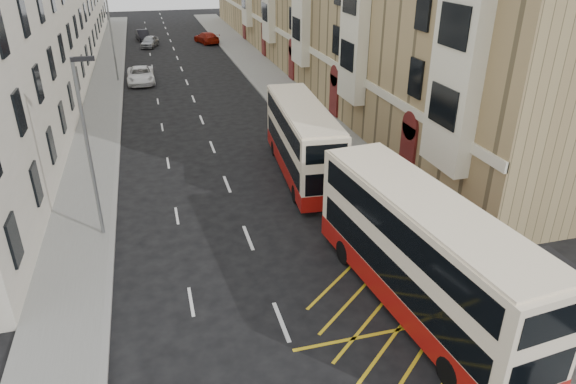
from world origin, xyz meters
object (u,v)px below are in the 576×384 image
object	(u,v)px
pedestrian_far	(471,295)
car_dark	(143,35)
pedestrian_mid	(542,318)
double_decker_rear	(302,141)
street_lamp_far	(112,32)
car_silver	(150,42)
car_red	(207,38)
white_van	(141,75)
double_decker_front	(421,255)
street_lamp_near	(88,141)
pedestrian_near	(512,319)

from	to	relation	value
pedestrian_far	car_dark	xyz separation A→B (m)	(-10.13, 62.75, -0.30)
pedestrian_mid	car_dark	size ratio (longest dim) A/B	0.39
double_decker_rear	street_lamp_far	bearing A→B (deg)	116.94
double_decker_rear	car_dark	bearing A→B (deg)	103.60
pedestrian_mid	car_silver	size ratio (longest dim) A/B	0.39
street_lamp_far	double_decker_rear	bearing A→B (deg)	-67.43
pedestrian_far	car_dark	size ratio (longest dim) A/B	0.40
car_red	white_van	bearing A→B (deg)	50.39
double_decker_front	car_dark	world-z (taller)	double_decker_front
street_lamp_near	street_lamp_far	world-z (taller)	same
white_van	car_silver	world-z (taller)	white_van
pedestrian_mid	pedestrian_near	bearing A→B (deg)	136.18
street_lamp_far	car_dark	xyz separation A→B (m)	(2.78, 23.24, -3.95)
street_lamp_near	car_red	xyz separation A→B (m)	(10.94, 48.75, -3.91)
street_lamp_far	double_decker_rear	xyz separation A→B (m)	(10.77, -25.90, -2.53)
street_lamp_near	pedestrian_near	bearing A→B (deg)	-39.01
car_dark	double_decker_front	bearing A→B (deg)	-89.72
street_lamp_near	pedestrian_near	world-z (taller)	street_lamp_near
street_lamp_far	pedestrian_near	size ratio (longest dim) A/B	5.15
street_lamp_far	double_decker_front	distance (m)	40.19
white_van	double_decker_rear	bearing A→B (deg)	-70.84
double_decker_rear	pedestrian_near	distance (m)	15.35
car_dark	car_red	size ratio (longest dim) A/B	0.83
double_decker_rear	pedestrian_near	xyz separation A→B (m)	(2.76, -15.06, -1.18)
street_lamp_near	car_red	distance (m)	50.11
double_decker_rear	pedestrian_far	bearing A→B (deg)	-76.65
street_lamp_far	car_red	world-z (taller)	street_lamp_far
double_decker_rear	white_van	bearing A→B (deg)	113.56
double_decker_rear	pedestrian_far	world-z (taller)	double_decker_rear
car_silver	car_dark	size ratio (longest dim) A/B	1.00
pedestrian_mid	car_silver	xyz separation A→B (m)	(-10.99, 59.01, -0.25)
pedestrian_near	car_silver	bearing A→B (deg)	-118.95
street_lamp_far	street_lamp_near	bearing A→B (deg)	-90.00
pedestrian_mid	car_red	bearing A→B (deg)	63.95
car_red	pedestrian_near	bearing A→B (deg)	76.84
street_lamp_near	car_red	size ratio (longest dim) A/B	1.59
street_lamp_far	pedestrian_far	size ratio (longest dim) A/B	4.79
street_lamp_far	white_van	distance (m)	4.56
double_decker_front	pedestrian_mid	xyz separation A→B (m)	(3.16, -2.73, -1.31)
street_lamp_far	pedestrian_mid	world-z (taller)	street_lamp_far
pedestrian_near	double_decker_front	bearing A→B (deg)	-87.32
car_red	pedestrian_far	bearing A→B (deg)	76.30
double_decker_front	street_lamp_far	bearing A→B (deg)	101.00
street_lamp_near	double_decker_rear	size ratio (longest dim) A/B	0.76
street_lamp_near	white_van	bearing A→B (deg)	85.79
street_lamp_near	pedestrian_mid	distance (m)	18.70
street_lamp_far	double_decker_front	xyz separation A→B (m)	(11.35, -38.48, -2.36)
pedestrian_near	car_red	distance (m)	59.76
double_decker_rear	pedestrian_mid	xyz separation A→B (m)	(3.75, -15.31, -1.15)
street_lamp_far	double_decker_rear	size ratio (longest dim) A/B	0.76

